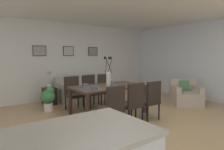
# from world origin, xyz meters

# --- Properties ---
(ground_plane) EXTENTS (9.00, 9.00, 0.00)m
(ground_plane) POSITION_xyz_m (0.00, 0.00, 0.00)
(ground_plane) COLOR tan
(back_wall_panel) EXTENTS (9.00, 0.10, 2.60)m
(back_wall_panel) POSITION_xyz_m (0.00, 3.25, 1.30)
(back_wall_panel) COLOR silver
(back_wall_panel) RESTS_ON ground
(side_window_wall) EXTENTS (0.10, 6.30, 2.60)m
(side_window_wall) POSITION_xyz_m (3.65, 0.40, 1.30)
(side_window_wall) COLOR white
(side_window_wall) RESTS_ON ground
(ceiling_panel) EXTENTS (9.00, 7.20, 0.08)m
(ceiling_panel) POSITION_xyz_m (0.00, 0.40, 2.64)
(ceiling_panel) COLOR white
(dining_table) EXTENTS (1.80, 0.99, 0.74)m
(dining_table) POSITION_xyz_m (0.15, 0.78, 0.67)
(dining_table) COLOR #3D2D23
(dining_table) RESTS_ON ground
(dining_chair_near_left) EXTENTS (0.45, 0.45, 0.92)m
(dining_chair_near_left) POSITION_xyz_m (-0.39, -0.13, 0.51)
(dining_chair_near_left) COLOR black
(dining_chair_near_left) RESTS_ON ground
(dining_chair_near_right) EXTENTS (0.45, 0.45, 0.92)m
(dining_chair_near_right) POSITION_xyz_m (-0.39, 1.68, 0.51)
(dining_chair_near_right) COLOR black
(dining_chair_near_right) RESTS_ON ground
(dining_chair_far_left) EXTENTS (0.46, 0.46, 0.92)m
(dining_chair_far_left) POSITION_xyz_m (0.17, -0.10, 0.51)
(dining_chair_far_left) COLOR black
(dining_chair_far_left) RESTS_ON ground
(dining_chair_far_right) EXTENTS (0.47, 0.47, 0.92)m
(dining_chair_far_right) POSITION_xyz_m (0.17, 1.71, 0.51)
(dining_chair_far_right) COLOR black
(dining_chair_far_right) RESTS_ON ground
(dining_chair_mid_left) EXTENTS (0.44, 0.44, 0.92)m
(dining_chair_mid_left) POSITION_xyz_m (0.69, -0.13, 0.51)
(dining_chair_mid_left) COLOR black
(dining_chair_mid_left) RESTS_ON ground
(dining_chair_mid_right) EXTENTS (0.47, 0.47, 0.92)m
(dining_chair_mid_right) POSITION_xyz_m (0.68, 1.66, 0.51)
(dining_chair_mid_right) COLOR black
(dining_chair_mid_right) RESTS_ON ground
(centerpiece_vase) EXTENTS (0.21, 0.23, 0.73)m
(centerpiece_vase) POSITION_xyz_m (0.15, 0.78, 1.02)
(centerpiece_vase) COLOR silver
(centerpiece_vase) RESTS_ON dining_table
(placemat_near_left) EXTENTS (0.32, 0.32, 0.01)m
(placemat_near_left) POSITION_xyz_m (-0.39, 0.55, 0.74)
(placemat_near_left) COLOR #4C4742
(placemat_near_left) RESTS_ON dining_table
(bowl_near_left) EXTENTS (0.17, 0.17, 0.07)m
(bowl_near_left) POSITION_xyz_m (-0.39, 0.55, 0.78)
(bowl_near_left) COLOR #475166
(bowl_near_left) RESTS_ON dining_table
(placemat_near_right) EXTENTS (0.32, 0.32, 0.01)m
(placemat_near_right) POSITION_xyz_m (-0.39, 1.00, 0.74)
(placemat_near_right) COLOR #4C4742
(placemat_near_right) RESTS_ON dining_table
(bowl_near_right) EXTENTS (0.17, 0.17, 0.07)m
(bowl_near_right) POSITION_xyz_m (-0.39, 1.00, 0.78)
(bowl_near_right) COLOR #475166
(bowl_near_right) RESTS_ON dining_table
(placemat_far_left) EXTENTS (0.32, 0.32, 0.01)m
(placemat_far_left) POSITION_xyz_m (0.15, 0.55, 0.74)
(placemat_far_left) COLOR #4C4742
(placemat_far_left) RESTS_ON dining_table
(bowl_far_left) EXTENTS (0.17, 0.17, 0.07)m
(bowl_far_left) POSITION_xyz_m (0.15, 0.55, 0.78)
(bowl_far_left) COLOR #475166
(bowl_far_left) RESTS_ON dining_table
(sofa) EXTENTS (1.83, 0.84, 0.80)m
(sofa) POSITION_xyz_m (0.50, 2.70, 0.28)
(sofa) COLOR #B2A899
(sofa) RESTS_ON ground
(side_table) EXTENTS (0.36, 0.36, 0.52)m
(side_table) POSITION_xyz_m (-0.74, 2.63, 0.26)
(side_table) COLOR black
(side_table) RESTS_ON ground
(table_lamp) EXTENTS (0.22, 0.22, 0.51)m
(table_lamp) POSITION_xyz_m (-0.74, 2.63, 0.89)
(table_lamp) COLOR beige
(table_lamp) RESTS_ON side_table
(armchair) EXTENTS (1.12, 1.12, 0.75)m
(armchair) POSITION_xyz_m (2.63, 0.21, 0.29)
(armchair) COLOR #B7A893
(armchair) RESTS_ON ground
(framed_picture_left) EXTENTS (0.42, 0.03, 0.33)m
(framed_picture_left) POSITION_xyz_m (-0.82, 3.18, 1.64)
(framed_picture_left) COLOR #473828
(framed_picture_center) EXTENTS (0.38, 0.03, 0.34)m
(framed_picture_center) POSITION_xyz_m (0.15, 3.18, 1.64)
(framed_picture_center) COLOR #473828
(framed_picture_right) EXTENTS (0.40, 0.03, 0.33)m
(framed_picture_right) POSITION_xyz_m (1.13, 3.18, 1.64)
(framed_picture_right) COLOR #473828
(potted_plant) EXTENTS (0.36, 0.36, 0.67)m
(potted_plant) POSITION_xyz_m (-0.98, 1.97, 0.37)
(potted_plant) COLOR silver
(potted_plant) RESTS_ON ground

